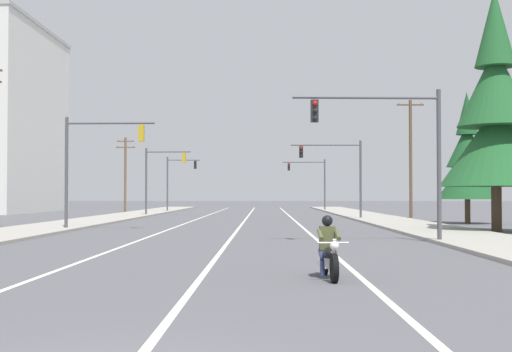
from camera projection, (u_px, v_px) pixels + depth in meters
lane_stripe_center at (245, 220)px, 51.88m from camera, size 0.16×100.00×0.01m
lane_stripe_left at (194, 220)px, 51.93m from camera, size 0.16×100.00×0.01m
lane_stripe_right at (295, 220)px, 51.84m from camera, size 0.16×100.00×0.01m
sidewalk_kerb_right at (396, 222)px, 46.76m from camera, size 4.40×110.00×0.14m
sidewalk_kerb_left at (84, 222)px, 47.02m from camera, size 4.40×110.00×0.14m
motorcycle_with_rider at (329, 253)px, 16.04m from camera, size 0.70×2.19×1.46m
traffic_signal_near_right at (396, 139)px, 27.78m from camera, size 6.02×0.60×6.20m
traffic_signal_near_left at (92, 155)px, 37.77m from camera, size 4.95×0.37×6.20m
traffic_signal_mid_right at (340, 167)px, 54.30m from camera, size 5.60×0.38×6.20m
traffic_signal_mid_left at (159, 171)px, 63.13m from camera, size 4.19×0.40×6.20m
traffic_signal_far_right at (312, 176)px, 83.09m from camera, size 5.17×0.41×6.20m
traffic_signal_far_left at (177, 176)px, 78.01m from camera, size 3.77×0.52×6.20m
utility_pole_right_far at (411, 156)px, 57.84m from camera, size 2.25×0.26×9.88m
utility_pole_left_far at (125, 172)px, 73.97m from camera, size 2.07×0.26×8.06m
conifer_tree_right_verge_near at (496, 120)px, 35.93m from camera, size 5.81×5.81×12.78m
conifer_tree_right_verge_far at (467, 163)px, 46.21m from camera, size 4.02×4.02×8.84m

